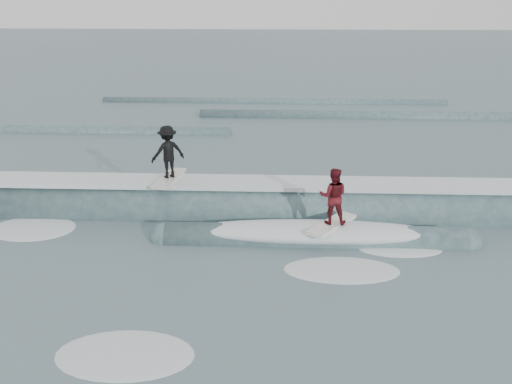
{
  "coord_description": "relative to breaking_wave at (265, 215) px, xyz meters",
  "views": [
    {
      "loc": [
        0.72,
        -14.22,
        7.38
      ],
      "look_at": [
        0.0,
        2.62,
        1.1
      ],
      "focal_mm": 40.0,
      "sensor_mm": 36.0,
      "label": 1
    }
  ],
  "objects": [
    {
      "name": "breaking_wave",
      "position": [
        0.0,
        0.0,
        0.0
      ],
      "size": [
        22.69,
        3.83,
        2.1
      ],
      "color": "#334C55",
      "rests_on": "ground"
    },
    {
      "name": "surfer_red",
      "position": [
        2.04,
        -1.87,
        1.32
      ],
      "size": [
        1.62,
        1.94,
        1.8
      ],
      "color": "white",
      "rests_on": "ground"
    },
    {
      "name": "surfer_black",
      "position": [
        -3.21,
        0.33,
        1.98
      ],
      "size": [
        1.3,
        2.06,
        1.85
      ],
      "color": "silver",
      "rests_on": "ground"
    },
    {
      "name": "ground",
      "position": [
        -0.27,
        -3.29,
        -0.05
      ],
      "size": [
        160.0,
        160.0,
        0.0
      ],
      "primitive_type": "plane",
      "color": "#435961",
      "rests_on": "ground"
    },
    {
      "name": "whitewater",
      "position": [
        -1.12,
        -3.89,
        -0.05
      ],
      "size": [
        13.68,
        8.08,
        0.1
      ],
      "color": "white",
      "rests_on": "ground"
    },
    {
      "name": "far_swells",
      "position": [
        -1.34,
        14.36,
        -0.05
      ],
      "size": [
        41.89,
        8.65,
        0.8
      ],
      "color": "#334C55",
      "rests_on": "ground"
    }
  ]
}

